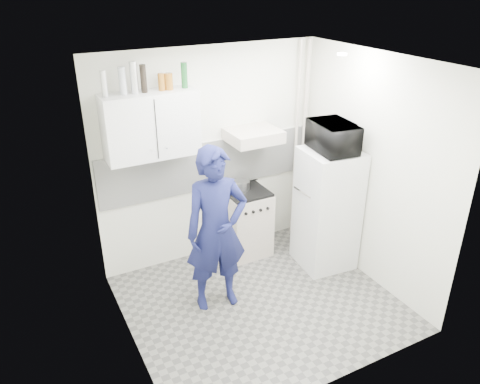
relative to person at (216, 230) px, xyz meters
name	(u,v)px	position (x,y,z in m)	size (l,w,h in m)	color
floor	(260,302)	(0.40, -0.24, -0.90)	(2.80, 2.80, 0.00)	#65645C
ceiling	(266,63)	(0.40, -0.24, 1.70)	(2.80, 2.80, 0.00)	white
wall_back	(210,157)	(0.40, 1.01, 0.40)	(2.80, 2.80, 0.00)	white
wall_left	(122,230)	(-1.00, -0.24, 0.40)	(2.60, 2.60, 0.00)	white
wall_right	(371,171)	(1.80, -0.24, 0.40)	(2.60, 2.60, 0.00)	white
person	(216,230)	(0.00, 0.00, 0.00)	(0.66, 0.43, 1.81)	#141848
stove	(246,223)	(0.76, 0.76, -0.48)	(0.53, 0.53, 0.84)	beige
fridge	(327,209)	(1.50, 0.10, -0.16)	(0.61, 0.61, 1.48)	silver
stove_top	(246,192)	(0.76, 0.76, -0.04)	(0.51, 0.51, 0.03)	black
saucepan	(242,185)	(0.74, 0.83, 0.02)	(0.19, 0.19, 0.11)	silver
microwave	(333,137)	(1.50, 0.10, 0.74)	(0.40, 0.59, 0.33)	black
bottle_a	(104,84)	(-0.78, 0.83, 1.42)	(0.06, 0.06, 0.26)	silver
bottle_b	(122,81)	(-0.60, 0.83, 1.43)	(0.07, 0.07, 0.27)	#B2B7BC
bottle_c	(134,78)	(-0.48, 0.83, 1.45)	(0.08, 0.08, 0.32)	silver
bottle_d	(143,79)	(-0.39, 0.83, 1.43)	(0.06, 0.06, 0.28)	black
canister_a	(161,82)	(-0.20, 0.83, 1.38)	(0.07, 0.07, 0.18)	brown
canister_b	(169,82)	(-0.12, 0.83, 1.38)	(0.09, 0.09, 0.17)	brown
bottle_e	(184,75)	(0.05, 0.83, 1.43)	(0.07, 0.07, 0.27)	#144C1E
upper_cabinet	(151,125)	(-0.35, 0.83, 0.95)	(1.00, 0.35, 0.70)	silver
range_hood	(253,136)	(0.85, 0.76, 0.67)	(0.60, 0.50, 0.14)	beige
backsplash	(211,165)	(0.40, 0.99, 0.30)	(2.74, 0.03, 0.60)	white
pipe_a	(304,142)	(1.70, 0.93, 0.40)	(0.05, 0.05, 2.60)	beige
pipe_b	(296,143)	(1.58, 0.93, 0.40)	(0.04, 0.04, 2.60)	beige
ceiling_spot_fixture	(342,54)	(1.40, -0.04, 1.67)	(0.10, 0.10, 0.02)	white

